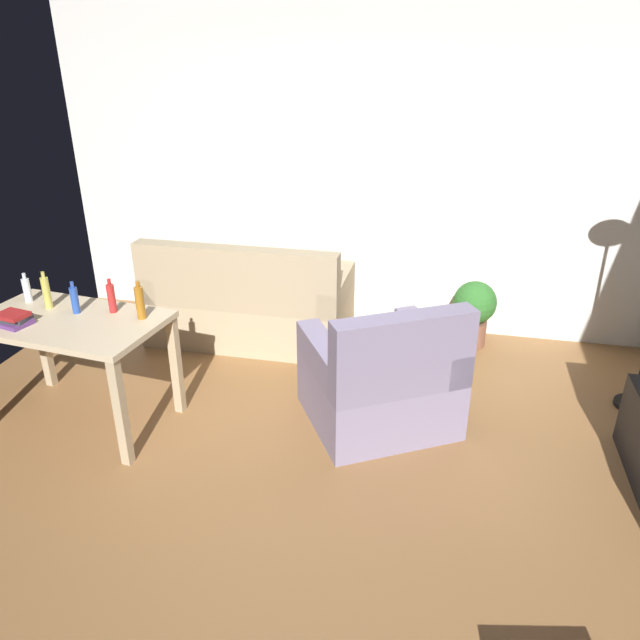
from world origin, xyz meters
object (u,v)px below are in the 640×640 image
object	(u,v)px
bottle_red	(111,298)
bottle_clear	(27,290)
armchair	(382,382)
bottle_blue	(75,300)
bottle_squat	(46,292)
desk	(70,334)
potted_plant	(474,309)
couch	(249,306)
bottle_amber	(140,302)
book_stack	(13,319)

from	to	relation	value
bottle_red	bottle_clear	bearing A→B (deg)	177.00
armchair	bottle_blue	distance (m)	2.07
bottle_clear	bottle_squat	distance (m)	0.21
desk	bottle_red	xyz separation A→B (m)	(0.23, 0.17, 0.21)
potted_plant	armchair	distance (m)	1.49
couch	bottle_blue	bearing A→B (deg)	62.51
desk	armchair	bearing A→B (deg)	17.71
armchair	bottle_clear	bearing A→B (deg)	-25.72
bottle_amber	bottle_red	bearing A→B (deg)	167.54
bottle_blue	book_stack	distance (m)	0.38
bottle_clear	bottle_blue	distance (m)	0.44
potted_plant	book_stack	world-z (taller)	book_stack
potted_plant	bottle_amber	world-z (taller)	bottle_amber
bottle_clear	book_stack	xyz separation A→B (m)	(0.15, -0.35, -0.05)
bottle_amber	book_stack	xyz separation A→B (m)	(-0.73, -0.26, -0.07)
couch	desk	distance (m)	1.64
bottle_blue	bottle_amber	world-z (taller)	bottle_amber
bottle_amber	bottle_clear	bearing A→B (deg)	174.50
potted_plant	armchair	world-z (taller)	armchair
couch	book_stack	xyz separation A→B (m)	(-0.98, -1.59, 0.49)
couch	armchair	xyz separation A→B (m)	(1.28, -1.04, 0.01)
bottle_red	bottle_squat	bearing A→B (deg)	-176.22
desk	potted_plant	world-z (taller)	desk
couch	potted_plant	world-z (taller)	couch
couch	bottle_amber	xyz separation A→B (m)	(-0.24, -1.33, 0.56)
couch	book_stack	bearing A→B (deg)	58.45
bottle_red	book_stack	xyz separation A→B (m)	(-0.50, -0.31, -0.06)
bottle_squat	bottle_amber	distance (m)	0.68
bottle_blue	book_stack	xyz separation A→B (m)	(-0.28, -0.25, -0.06)
couch	potted_plant	distance (m)	1.91
desk	couch	bearing A→B (deg)	70.34
desk	potted_plant	size ratio (longest dim) A/B	2.23
desk	bottle_blue	xyz separation A→B (m)	(0.00, 0.10, 0.20)
couch	desk	xyz separation A→B (m)	(-0.70, -1.45, 0.34)
potted_plant	bottle_red	size ratio (longest dim) A/B	2.47
potted_plant	bottle_red	world-z (taller)	bottle_red
bottle_squat	bottle_amber	size ratio (longest dim) A/B	1.00
armchair	bottle_squat	world-z (taller)	bottle_squat
armchair	couch	bearing A→B (deg)	-69.65
potted_plant	bottle_squat	xyz separation A→B (m)	(-2.82, -1.62, 0.54)
book_stack	bottle_blue	bearing A→B (deg)	41.72
couch	potted_plant	xyz separation A→B (m)	(1.89, 0.31, 0.02)
bottle_clear	bottle_amber	world-z (taller)	bottle_amber
desk	book_stack	xyz separation A→B (m)	(-0.27, -0.15, 0.15)
desk	bottle_clear	size ratio (longest dim) A/B	6.22
bottle_squat	bottle_red	size ratio (longest dim) A/B	1.10
potted_plant	couch	bearing A→B (deg)	-170.61
potted_plant	armchair	size ratio (longest dim) A/B	0.47
desk	book_stack	world-z (taller)	book_stack
desk	bottle_clear	distance (m)	0.51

